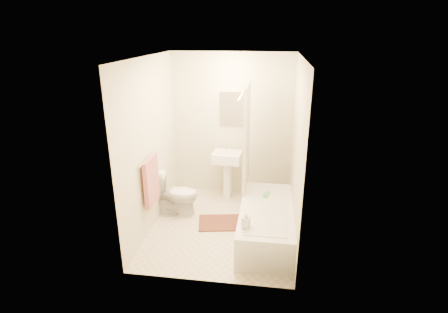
# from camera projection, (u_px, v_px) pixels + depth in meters

# --- Properties ---
(floor) EXTENTS (2.40, 2.40, 0.00)m
(floor) POSITION_uv_depth(u_px,v_px,m) (222.00, 226.00, 5.13)
(floor) COLOR beige
(floor) RESTS_ON ground
(ceiling) EXTENTS (2.40, 2.40, 0.00)m
(ceiling) POSITION_uv_depth(u_px,v_px,m) (221.00, 57.00, 4.30)
(ceiling) COLOR white
(ceiling) RESTS_ON ground
(wall_back) EXTENTS (2.00, 0.02, 2.40)m
(wall_back) POSITION_uv_depth(u_px,v_px,m) (232.00, 126.00, 5.83)
(wall_back) COLOR beige
(wall_back) RESTS_ON ground
(wall_left) EXTENTS (0.02, 2.40, 2.40)m
(wall_left) POSITION_uv_depth(u_px,v_px,m) (150.00, 146.00, 4.85)
(wall_left) COLOR beige
(wall_left) RESTS_ON ground
(wall_right) EXTENTS (0.02, 2.40, 2.40)m
(wall_right) POSITION_uv_depth(u_px,v_px,m) (297.00, 152.00, 4.58)
(wall_right) COLOR beige
(wall_right) RESTS_ON ground
(mirror) EXTENTS (0.40, 0.03, 0.55)m
(mirror) POSITION_uv_depth(u_px,v_px,m) (232.00, 109.00, 5.71)
(mirror) COLOR white
(mirror) RESTS_ON wall_back
(curtain_rod) EXTENTS (0.03, 1.70, 0.03)m
(curtain_rod) POSITION_uv_depth(u_px,v_px,m) (245.00, 89.00, 4.49)
(curtain_rod) COLOR silver
(curtain_rod) RESTS_ON wall_back
(shower_curtain) EXTENTS (0.04, 0.80, 1.55)m
(shower_curtain) POSITION_uv_depth(u_px,v_px,m) (247.00, 138.00, 5.13)
(shower_curtain) COLOR silver
(shower_curtain) RESTS_ON curtain_rod
(towel_bar) EXTENTS (0.02, 0.60, 0.02)m
(towel_bar) POSITION_uv_depth(u_px,v_px,m) (147.00, 159.00, 4.64)
(towel_bar) COLOR silver
(towel_bar) RESTS_ON wall_left
(towel) EXTENTS (0.06, 0.45, 0.66)m
(towel) POSITION_uv_depth(u_px,v_px,m) (151.00, 181.00, 4.75)
(towel) COLOR #CC7266
(towel) RESTS_ON towel_bar
(toilet_paper) EXTENTS (0.11, 0.12, 0.12)m
(toilet_paper) POSITION_uv_depth(u_px,v_px,m) (160.00, 176.00, 5.12)
(toilet_paper) COLOR white
(toilet_paper) RESTS_ON wall_left
(toilet) EXTENTS (0.69, 0.41, 0.66)m
(toilet) POSITION_uv_depth(u_px,v_px,m) (176.00, 194.00, 5.37)
(toilet) COLOR white
(toilet) RESTS_ON floor
(sink) EXTENTS (0.48, 0.40, 0.89)m
(sink) POSITION_uv_depth(u_px,v_px,m) (227.00, 173.00, 5.86)
(sink) COLOR white
(sink) RESTS_ON floor
(bathtub) EXTENTS (0.71, 1.62, 0.45)m
(bathtub) POSITION_uv_depth(u_px,v_px,m) (266.00, 223.00, 4.78)
(bathtub) COLOR white
(bathtub) RESTS_ON floor
(bath_mat) EXTENTS (0.69, 0.56, 0.02)m
(bath_mat) POSITION_uv_depth(u_px,v_px,m) (220.00, 223.00, 5.20)
(bath_mat) COLOR #482818
(bath_mat) RESTS_ON floor
(soap_bottle) EXTENTS (0.11, 0.11, 0.20)m
(soap_bottle) POSITION_uv_depth(u_px,v_px,m) (246.00, 221.00, 4.20)
(soap_bottle) COLOR white
(soap_bottle) RESTS_ON bathtub
(scrub_brush) EXTENTS (0.09, 0.19, 0.04)m
(scrub_brush) POSITION_uv_depth(u_px,v_px,m) (266.00, 194.00, 5.05)
(scrub_brush) COLOR #49B75A
(scrub_brush) RESTS_ON bathtub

